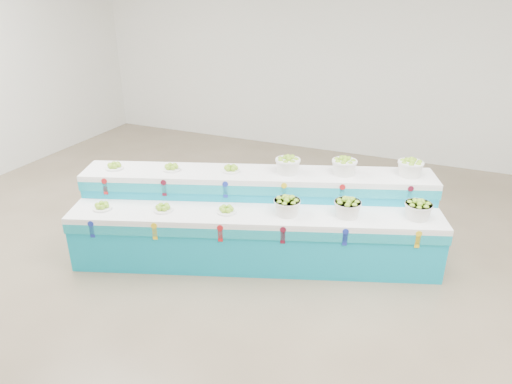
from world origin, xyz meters
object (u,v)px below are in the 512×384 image
display_stand (256,218)px  basket_lower_left (287,206)px  basket_upper_right (410,167)px  plate_upper_mid (171,167)px

display_stand → basket_lower_left: size_ratio=14.30×
basket_lower_left → display_stand: bearing=163.5°
display_stand → basket_upper_right: basket_upper_right is taller
plate_upper_mid → display_stand: bearing=5.3°
plate_upper_mid → basket_lower_left: bearing=-1.1°
plate_upper_mid → basket_upper_right: (2.79, 0.99, 0.07)m
basket_lower_left → plate_upper_mid: bearing=178.9°
basket_lower_left → basket_upper_right: size_ratio=1.00×
basket_lower_left → basket_upper_right: 1.62m
plate_upper_mid → basket_upper_right: basket_upper_right is taller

